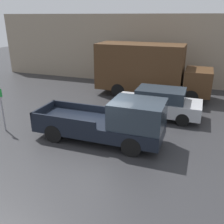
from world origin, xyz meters
TOP-DOWN VIEW (x-y plane):
  - ground_plane at (0.00, 0.00)m, footprint 60.00×60.00m
  - building_wall at (0.00, 10.95)m, footprint 28.00×0.15m
  - pickup_truck at (0.50, 0.25)m, footprint 5.74×1.97m
  - car at (1.92, 3.95)m, footprint 4.63×1.91m
  - delivery_truck at (0.40, 7.74)m, footprint 7.68×2.51m
  - parking_sign at (-4.81, -0.40)m, footprint 0.30×0.07m

SIDE VIEW (x-z plane):
  - ground_plane at x=0.00m, z-range 0.00..0.00m
  - car at x=1.92m, z-range 0.01..1.63m
  - pickup_truck at x=0.50m, z-range -0.06..1.99m
  - parking_sign at x=-4.81m, z-range 0.15..2.38m
  - delivery_truck at x=0.40m, z-range 0.10..3.64m
  - building_wall at x=0.00m, z-range 0.00..5.43m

